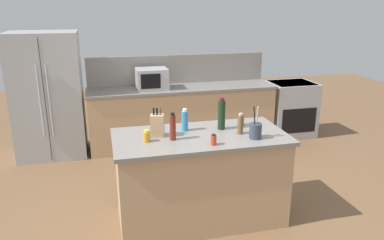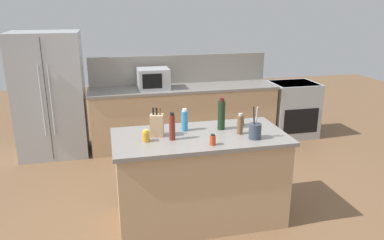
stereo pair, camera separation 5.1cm
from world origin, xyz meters
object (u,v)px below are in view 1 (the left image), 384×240
Objects in this scene: knife_block at (157,125)px; vinegar_bottle at (173,127)px; spice_jar_oregano at (241,120)px; microwave at (152,79)px; spice_jar_paprika at (214,140)px; refrigerator at (48,96)px; wine_bottle at (222,114)px; honey_jar at (147,136)px; range_oven at (290,108)px; utensil_crock at (256,130)px; dish_soap_bottle at (185,120)px; pepper_grinder at (240,124)px.

vinegar_bottle is at bearing -33.53° from knife_block.
knife_block is 0.95m from spice_jar_oregano.
microwave reaches higher than spice_jar_paprika.
knife_block reaches higher than spice_jar_paprika.
wine_bottle is (1.95, -2.12, 0.19)m from refrigerator.
spice_jar_paprika is at bearing -55.54° from refrigerator.
knife_block is 2.51× the size of honey_jar.
honey_jar is (-0.37, -2.26, -0.10)m from microwave.
range_oven is 3.00m from utensil_crock.
spice_jar_oregano is 0.39× the size of vinegar_bottle.
utensil_crock is 1.38× the size of dish_soap_bottle.
spice_jar_oregano is at bearing 87.54° from utensil_crock.
vinegar_bottle is at bearing -161.07° from spice_jar_oregano.
microwave reaches higher than range_oven.
spice_jar_oregano is at bearing 18.93° from vinegar_bottle.
wine_bottle is (0.81, 0.19, 0.11)m from honey_jar.
utensil_crock is 0.43m from spice_jar_oregano.
range_oven is 2.45m from microwave.
pepper_grinder is 0.78× the size of vinegar_bottle.
microwave is at bearing 87.09° from vinegar_bottle.
knife_block reaches higher than range_oven.
range_oven is 3.42m from knife_block.
utensil_crock is at bearing 9.35° from spice_jar_paprika.
refrigerator reaches higher than wine_bottle.
range_oven is at bearing -0.76° from refrigerator.
range_oven is at bearing 51.54° from pepper_grinder.
dish_soap_bottle is (-0.62, 0.39, 0.03)m from utensil_crock.
spice_jar_oregano is at bearing -130.12° from range_oven.
dish_soap_bottle is at bearing 147.88° from utensil_crock.
refrigerator is 15.75× the size of honey_jar.
utensil_crock reaches higher than spice_jar_oregano.
refrigerator reaches higher than knife_block.
utensil_crock is 1.49× the size of pepper_grinder.
knife_block is (1.27, -2.18, 0.14)m from refrigerator.
wine_bottle is at bearing 63.10° from spice_jar_paprika.
wine_bottle reaches higher than utensil_crock.
knife_block reaches higher than honey_jar.
pepper_grinder is at bearing -75.65° from microwave.
refrigerator is at bearing 179.24° from range_oven.
utensil_crock is 0.73m from dish_soap_bottle.
dish_soap_bottle is 0.29m from vinegar_bottle.
pepper_grinder is (-0.10, 0.16, 0.02)m from utensil_crock.
honey_jar is at bearing -179.85° from pepper_grinder.
microwave is 2.27m from vinegar_bottle.
range_oven is 1.96× the size of microwave.
refrigerator is at bearing 131.61° from utensil_crock.
spice_jar_oregano is (0.25, 0.08, -0.11)m from wine_bottle.
knife_block reaches higher than vinegar_bottle.
microwave is at bearing 109.16° from spice_jar_oregano.
pepper_grinder is at bearing 0.15° from honey_jar.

